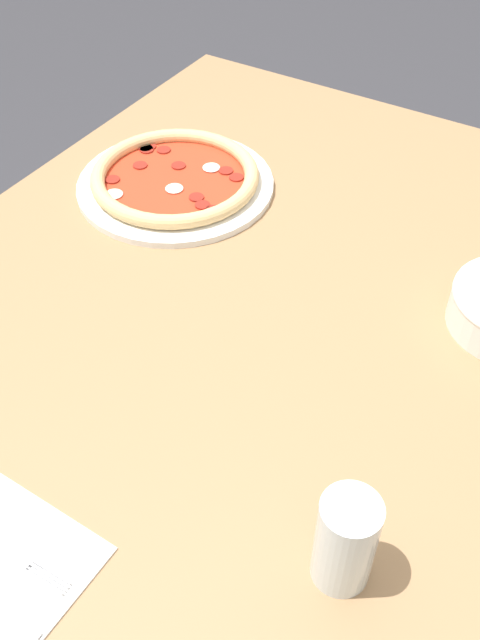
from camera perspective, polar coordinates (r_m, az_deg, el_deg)
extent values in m
plane|color=#333338|center=(1.68, 0.45, -18.11)|extent=(8.00, 8.00, 0.00)
cube|color=#99724C|center=(1.07, 0.67, 0.40)|extent=(1.38, 1.05, 0.03)
cylinder|color=olive|center=(1.90, -1.71, 8.38)|extent=(0.06, 0.06, 0.73)
cylinder|color=white|center=(1.31, -5.17, 10.73)|extent=(0.35, 0.35, 0.01)
torus|color=#DBB77A|center=(1.30, -5.23, 11.43)|extent=(0.30, 0.30, 0.03)
cylinder|color=red|center=(1.30, -5.20, 11.06)|extent=(0.27, 0.27, 0.01)
cylinder|color=maroon|center=(1.25, -3.51, 9.77)|extent=(0.03, 0.03, 0.00)
cylinder|color=maroon|center=(1.39, -7.28, 13.60)|extent=(0.03, 0.03, 0.00)
cylinder|color=maroon|center=(1.38, -7.48, 13.35)|extent=(0.03, 0.03, 0.00)
cylinder|color=maroon|center=(1.30, -0.29, 11.34)|extent=(0.03, 0.03, 0.00)
cylinder|color=maroon|center=(1.33, -4.94, 12.20)|extent=(0.03, 0.03, 0.00)
cylinder|color=maroon|center=(1.31, -10.17, 11.00)|extent=(0.03, 0.03, 0.00)
cylinder|color=maroon|center=(1.34, -8.00, 12.15)|extent=(0.03, 0.03, 0.00)
cylinder|color=maroon|center=(1.38, -6.13, 13.37)|extent=(0.03, 0.03, 0.00)
cylinder|color=maroon|center=(1.22, -2.14, 8.78)|extent=(0.03, 0.03, 0.00)
cylinder|color=maroon|center=(1.31, -1.13, 11.85)|extent=(0.03, 0.03, 0.00)
cylinder|color=maroon|center=(1.23, -3.03, 9.18)|extent=(0.03, 0.03, 0.00)
cylinder|color=maroon|center=(1.39, -7.56, 13.46)|extent=(0.03, 0.03, 0.00)
ellipsoid|color=silver|center=(1.27, -5.28, 10.45)|extent=(0.03, 0.03, 0.01)
ellipsoid|color=silver|center=(1.32, -2.31, 12.10)|extent=(0.03, 0.03, 0.01)
ellipsoid|color=silver|center=(1.27, -10.06, 9.89)|extent=(0.03, 0.03, 0.01)
cube|color=silver|center=(0.83, -15.43, -19.62)|extent=(0.00, 0.05, 0.00)
cube|color=silver|center=(0.83, -15.23, -19.41)|extent=(0.00, 0.05, 0.00)
cube|color=silver|center=(0.83, -15.03, -19.19)|extent=(0.00, 0.05, 0.00)
cube|color=silver|center=(0.83, -14.83, -18.98)|extent=(0.00, 0.05, 0.00)
cylinder|color=silver|center=(0.76, 8.43, -17.11)|extent=(0.06, 0.06, 0.13)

